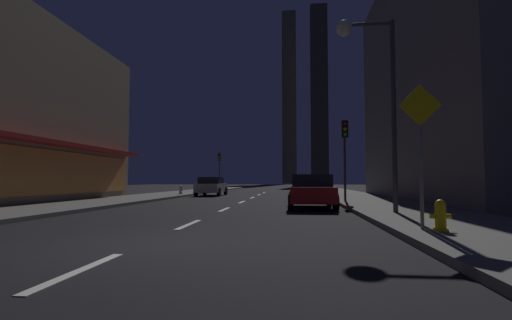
# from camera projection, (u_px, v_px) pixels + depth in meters

# --- Properties ---
(ground_plane) EXTENTS (78.00, 136.00, 0.10)m
(ground_plane) POSITION_uv_depth(u_px,v_px,m) (266.00, 192.00, 38.72)
(ground_plane) COLOR black
(sidewalk_right) EXTENTS (4.00, 76.00, 0.15)m
(sidewalk_right) POSITION_uv_depth(u_px,v_px,m) (334.00, 191.00, 38.02)
(sidewalk_right) COLOR #605E59
(sidewalk_right) RESTS_ON ground
(sidewalk_left) EXTENTS (4.00, 76.00, 0.15)m
(sidewalk_left) POSITION_uv_depth(u_px,v_px,m) (200.00, 191.00, 39.42)
(sidewalk_left) COLOR #605E59
(sidewalk_left) RESTS_ON ground
(lane_marking_center) EXTENTS (0.16, 33.40, 0.01)m
(lane_marking_center) POSITION_uv_depth(u_px,v_px,m) (242.00, 202.00, 20.44)
(lane_marking_center) COLOR silver
(lane_marking_center) RESTS_ON ground
(building_apartment_right) EXTENTS (11.00, 20.00, 14.78)m
(building_apartment_right) POSITION_uv_depth(u_px,v_px,m) (493.00, 75.00, 21.78)
(building_apartment_right) COLOR slate
(building_apartment_right) RESTS_ON ground
(skyscraper_distant_tall) EXTENTS (5.11, 8.42, 63.49)m
(skyscraper_distant_tall) POSITION_uv_depth(u_px,v_px,m) (289.00, 98.00, 138.98)
(skyscraper_distant_tall) COLOR brown
(skyscraper_distant_tall) RESTS_ON ground
(skyscraper_distant_mid) EXTENTS (5.23, 5.04, 56.77)m
(skyscraper_distant_mid) POSITION_uv_depth(u_px,v_px,m) (319.00, 94.00, 117.88)
(skyscraper_distant_mid) COLOR #3E3B2E
(skyscraper_distant_mid) RESTS_ON ground
(car_parked_near) EXTENTS (1.98, 4.24, 1.45)m
(car_parked_near) POSITION_uv_depth(u_px,v_px,m) (311.00, 191.00, 16.09)
(car_parked_near) COLOR #B21919
(car_parked_near) RESTS_ON ground
(car_parked_far) EXTENTS (1.98, 4.24, 1.45)m
(car_parked_far) POSITION_uv_depth(u_px,v_px,m) (211.00, 186.00, 29.30)
(car_parked_far) COLOR silver
(car_parked_far) RESTS_ON ground
(fire_hydrant_yellow_near) EXTENTS (0.42, 0.30, 0.65)m
(fire_hydrant_yellow_near) POSITION_uv_depth(u_px,v_px,m) (440.00, 216.00, 7.82)
(fire_hydrant_yellow_near) COLOR yellow
(fire_hydrant_yellow_near) RESTS_ON sidewalk_right
(fire_hydrant_far_left) EXTENTS (0.42, 0.30, 0.65)m
(fire_hydrant_far_left) POSITION_uv_depth(u_px,v_px,m) (181.00, 190.00, 28.94)
(fire_hydrant_far_left) COLOR #B2B2B2
(fire_hydrant_far_left) RESTS_ON sidewalk_left
(traffic_light_near_right) EXTENTS (0.32, 0.48, 4.20)m
(traffic_light_near_right) POSITION_uv_depth(u_px,v_px,m) (345.00, 142.00, 19.32)
(traffic_light_near_right) COLOR #2D2D2D
(traffic_light_near_right) RESTS_ON sidewalk_right
(traffic_light_far_left) EXTENTS (0.32, 0.48, 4.20)m
(traffic_light_far_left) POSITION_uv_depth(u_px,v_px,m) (219.00, 163.00, 42.13)
(traffic_light_far_left) COLOR #2D2D2D
(traffic_light_far_left) RESTS_ON sidewalk_left
(street_lamp_right) EXTENTS (1.96, 0.56, 6.58)m
(street_lamp_right) POSITION_uv_depth(u_px,v_px,m) (368.00, 67.00, 12.69)
(street_lamp_right) COLOR #38383D
(street_lamp_right) RESTS_ON sidewalk_right
(pedestrian_crossing_sign) EXTENTS (0.91, 0.08, 3.15)m
(pedestrian_crossing_sign) POSITION_uv_depth(u_px,v_px,m) (421.00, 143.00, 8.13)
(pedestrian_crossing_sign) COLOR slate
(pedestrian_crossing_sign) RESTS_ON sidewalk_right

